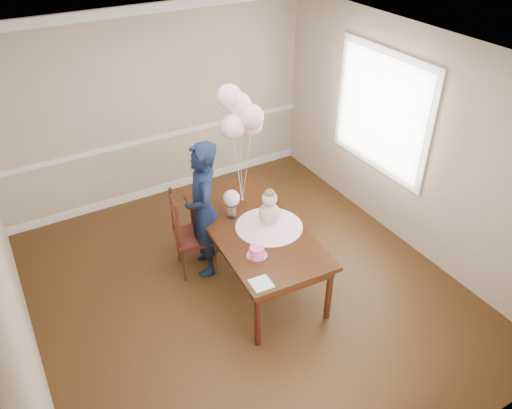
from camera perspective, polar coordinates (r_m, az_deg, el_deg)
The scene contains 50 objects.
floor at distance 5.87m, azimuth -1.14°, elevation -9.74°, with size 4.50×5.00×0.00m, color black.
ceiling at distance 4.45m, azimuth -1.55°, elevation 16.23°, with size 4.50×5.00×0.02m, color silver.
wall_back at distance 7.09m, azimuth -11.32°, elevation 10.87°, with size 4.50×0.02×2.70m, color tan.
wall_front at distance 3.60m, azimuth 19.33°, elevation -17.56°, with size 4.50×0.02×2.70m, color tan.
wall_left at distance 4.61m, azimuth -26.74°, elevation -6.26°, with size 0.02×5.00×2.70m, color tan.
wall_right at distance 6.28m, azimuth 17.09°, elevation 6.90°, with size 0.02×5.00×2.70m, color tan.
chair_rail_trim at distance 7.26m, azimuth -10.90°, elevation 7.58°, with size 4.50×0.02×0.07m, color white.
crown_molding at distance 6.69m, azimuth -12.57°, elevation 20.95°, with size 4.50×0.02×0.12m, color white.
baseboard_trim at distance 7.66m, azimuth -10.23°, elevation 1.96°, with size 4.50×0.02×0.12m, color white.
window_frame at distance 6.50m, azimuth 14.16°, elevation 10.26°, with size 0.02×1.66×1.56m, color silver.
window_blinds at distance 6.49m, azimuth 14.04°, elevation 10.23°, with size 0.01×1.50×1.40m, color white.
dining_table_top at distance 5.57m, azimuth -0.10°, elevation -2.84°, with size 0.99×1.99×0.05m, color black.
table_apron at distance 5.61m, azimuth -0.10°, elevation -3.44°, with size 0.89×1.89×0.10m, color black.
table_leg_fl at distance 5.07m, azimuth 0.21°, elevation -13.06°, with size 0.07×0.07×0.69m, color black.
table_leg_fr at distance 5.38m, azimuth 8.32°, elevation -10.06°, with size 0.07×0.07×0.69m, color black.
table_leg_bl at distance 6.35m, azimuth -7.12°, elevation -2.06°, with size 0.07×0.07×0.69m, color black.
table_leg_br at distance 6.60m, azimuth -0.33°, elevation -0.20°, with size 0.07×0.07×0.69m, color black.
baby_skirt at distance 5.54m, azimuth 1.51°, elevation -2.09°, with size 0.75×0.75×0.10m, color #F4B3D6.
baby_torso at distance 5.47m, azimuth 1.53°, elevation -1.00°, with size 0.24×0.24×0.24m, color pink.
baby_head at distance 5.36m, azimuth 1.56°, elevation 0.65°, with size 0.17×0.17×0.17m, color beige.
baby_hair at distance 5.33m, azimuth 1.57°, elevation 1.19°, with size 0.12×0.12×0.12m, color brown.
cake_platter at distance 5.17m, azimuth 0.10°, elevation -5.83°, with size 0.22×0.22×0.01m, color silver.
birthday_cake at distance 5.13m, azimuth 0.10°, elevation -5.37°, with size 0.15×0.15×0.10m, color #F24CAA.
cake_flower_a at distance 5.09m, azimuth 0.10°, elevation -4.81°, with size 0.03×0.03×0.03m, color white.
cake_flower_b at distance 5.12m, azimuth 0.30°, elevation -4.59°, with size 0.03×0.03×0.03m, color white.
rose_vase_near at distance 5.68m, azimuth -2.77°, elevation -0.77°, with size 0.10×0.10×0.16m, color white.
roses_near at distance 5.58m, azimuth -2.82°, elevation 0.74°, with size 0.19×0.19×0.19m, color beige.
napkin at distance 4.85m, azimuth 0.60°, elevation -9.01°, with size 0.20×0.20×0.01m, color silver.
balloon_weight at distance 5.99m, azimuth -1.54°, elevation 0.50°, with size 0.04×0.04×0.02m, color silver.
balloon_a at distance 5.47m, azimuth -2.65°, elevation 8.85°, with size 0.28×0.28×0.28m, color #FAB1C1.
balloon_b at distance 5.46m, azimuth -0.54°, elevation 10.00°, with size 0.28×0.28×0.28m, color #EAA5C9.
balloon_c at distance 5.52m, azimuth -1.98°, elevation 11.35°, with size 0.28×0.28×0.28m, color #FFB4DB.
balloon_d at distance 5.46m, azimuth -3.06°, elevation 12.20°, with size 0.28×0.28×0.28m, color #FFB4D7.
balloon_e at distance 5.65m, azimuth -0.64°, elevation 9.19°, with size 0.28×0.28×0.28m, color #FFB4C6.
balloon_ribbon_a at distance 5.75m, azimuth -2.06°, elevation 3.84°, with size 0.00×0.00×0.83m, color white.
balloon_ribbon_b at distance 5.74m, azimuth -1.06°, elevation 4.38°, with size 0.00×0.00×0.93m, color white.
balloon_ribbon_c at distance 5.76m, azimuth -1.74°, elevation 5.05°, with size 0.00×0.00×1.03m, color white.
balloon_ribbon_d at distance 5.73m, azimuth -2.24°, elevation 5.42°, with size 0.00×0.00×1.13m, color silver.
balloon_ribbon_e at distance 5.84m, azimuth -1.10°, elevation 4.08°, with size 0.00×0.00×0.78m, color white.
dining_chair_seat at distance 5.92m, azimuth -6.96°, elevation -3.59°, with size 0.46×0.46×0.05m, color #39120F.
chair_leg_fl at distance 5.91m, azimuth -8.16°, elevation -6.88°, with size 0.04×0.04×0.45m, color #321B0D.
chair_leg_fr at distance 5.96m, azimuth -4.62°, elevation -6.16°, with size 0.04×0.04×0.45m, color #3C1F10.
chair_leg_bl at distance 6.20m, azimuth -8.89°, elevation -4.71°, with size 0.04×0.04×0.45m, color #3C1810.
chair_leg_br at distance 6.25m, azimuth -5.51°, elevation -4.05°, with size 0.04×0.04×0.45m, color #38130F.
chair_back_post_l at distance 5.57m, azimuth -8.82°, elevation -2.65°, with size 0.04×0.04×0.58m, color #37170F.
chair_back_post_r at distance 5.87m, azimuth -9.55°, elevation -0.57°, with size 0.04×0.04×0.58m, color #37190F.
chair_slat_low at distance 5.79m, azimuth -9.08°, elevation -2.59°, with size 0.03×0.42×0.05m, color #33180E.
chair_slat_mid at distance 5.69m, azimuth -9.23°, elevation -1.24°, with size 0.03×0.42×0.05m, color #391A0F.
chair_slat_top at distance 5.60m, azimuth -9.38°, elevation 0.15°, with size 0.03×0.42×0.05m, color #37120F.
woman at distance 5.69m, azimuth -6.04°, elevation -0.65°, with size 0.61×0.41×1.69m, color #0E1933.
Camera 1 is at (-2.02, -3.73, 4.06)m, focal length 35.00 mm.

